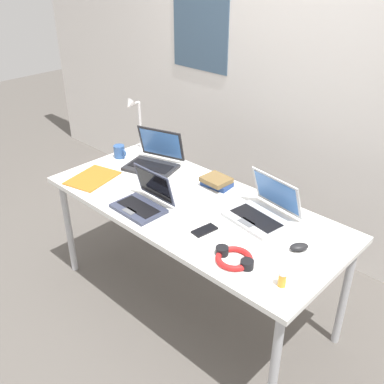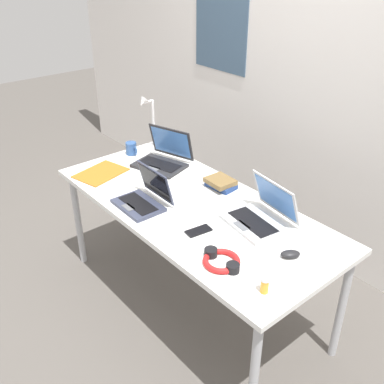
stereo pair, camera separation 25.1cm
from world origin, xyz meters
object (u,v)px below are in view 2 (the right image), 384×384
(laptop_near_lamp, at_px, (143,198))
(desk_lamp, at_px, (149,123))
(laptop_far_corner, at_px, (163,158))
(cell_phone, at_px, (198,231))
(laptop_back_left, at_px, (260,215))
(coffee_mug, at_px, (131,148))
(pill_bottle, at_px, (265,285))
(book_stack, at_px, (221,183))
(computer_mouse, at_px, (290,254))
(headphones, at_px, (221,261))
(paper_folder_mid_desk, at_px, (101,173))

(laptop_near_lamp, bearing_deg, desk_lamp, 141.85)
(laptop_far_corner, xyz_separation_m, laptop_near_lamp, (0.35, -0.40, -0.00))
(laptop_far_corner, relative_size, laptop_near_lamp, 1.35)
(cell_phone, bearing_deg, laptop_back_left, 73.19)
(laptop_back_left, height_order, coffee_mug, laptop_back_left)
(pill_bottle, bearing_deg, book_stack, 148.28)
(computer_mouse, distance_m, cell_phone, 0.49)
(headphones, bearing_deg, book_stack, 137.20)
(coffee_mug, bearing_deg, cell_phone, -14.50)
(laptop_near_lamp, distance_m, computer_mouse, 0.89)
(laptop_back_left, xyz_separation_m, pill_bottle, (0.38, -0.39, -0.01))
(computer_mouse, bearing_deg, headphones, -88.57)
(pill_bottle, bearing_deg, coffee_mug, 167.37)
(laptop_far_corner, distance_m, coffee_mug, 0.29)
(laptop_back_left, relative_size, paper_folder_mid_desk, 1.18)
(desk_lamp, relative_size, laptop_back_left, 1.09)
(headphones, height_order, book_stack, book_stack)
(computer_mouse, height_order, pill_bottle, pill_bottle)
(desk_lamp, xyz_separation_m, book_stack, (0.76, -0.01, -0.17))
(laptop_far_corner, height_order, paper_folder_mid_desk, laptop_far_corner)
(cell_phone, bearing_deg, laptop_far_corner, 164.53)
(laptop_far_corner, bearing_deg, cell_phone, -23.97)
(computer_mouse, height_order, headphones, headphones)
(computer_mouse, xyz_separation_m, cell_phone, (-0.44, -0.20, -0.01))
(laptop_far_corner, height_order, laptop_back_left, laptop_far_corner)
(cell_phone, bearing_deg, laptop_near_lamp, -162.71)
(laptop_near_lamp, distance_m, coffee_mug, 0.72)
(laptop_far_corner, relative_size, book_stack, 2.12)
(laptop_near_lamp, distance_m, cell_phone, 0.42)
(coffee_mug, bearing_deg, desk_lamp, 87.50)
(coffee_mug, bearing_deg, computer_mouse, -2.81)
(laptop_far_corner, height_order, headphones, laptop_far_corner)
(laptop_near_lamp, distance_m, headphones, 0.68)
(book_stack, height_order, paper_folder_mid_desk, book_stack)
(desk_lamp, bearing_deg, laptop_back_left, -5.96)
(pill_bottle, relative_size, paper_folder_mid_desk, 0.25)
(laptop_far_corner, relative_size, pill_bottle, 5.02)
(pill_bottle, xyz_separation_m, book_stack, (-0.80, 0.50, -0.01))
(desk_lamp, relative_size, headphones, 1.87)
(book_stack, bearing_deg, laptop_far_corner, -171.04)
(cell_phone, bearing_deg, paper_folder_mid_desk, -168.18)
(pill_bottle, height_order, paper_folder_mid_desk, pill_bottle)
(book_stack, bearing_deg, paper_folder_mid_desk, -143.77)
(computer_mouse, relative_size, pill_bottle, 1.22)
(pill_bottle, bearing_deg, cell_phone, 171.14)
(headphones, bearing_deg, coffee_mug, 164.70)
(pill_bottle, bearing_deg, paper_folder_mid_desk, 178.83)
(laptop_back_left, xyz_separation_m, computer_mouse, (0.30, -0.11, -0.03))
(book_stack, distance_m, coffee_mug, 0.78)
(headphones, distance_m, pill_bottle, 0.26)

